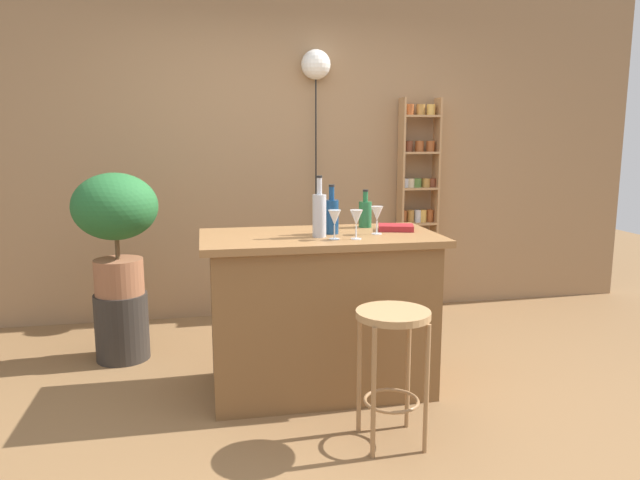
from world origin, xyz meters
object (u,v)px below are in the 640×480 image
at_px(plant_stool, 122,326).
at_px(cookbook, 396,228).
at_px(bar_stool, 393,344).
at_px(potted_plant, 116,219).
at_px(bottle_olive_oil, 332,215).
at_px(bottle_wine_red, 365,213).
at_px(wine_glass_center, 356,218).
at_px(bottle_vinegar, 319,214).
at_px(pendant_globe_light, 316,67).
at_px(wine_glass_left, 377,214).
at_px(spice_shelf, 418,206).
at_px(wine_glass_right, 335,218).

bearing_deg(plant_stool, cookbook, -21.17).
relative_size(bar_stool, plant_stool, 1.48).
bearing_deg(potted_plant, bottle_olive_oil, -28.54).
distance_m(potted_plant, bottle_wine_red, 1.65).
bearing_deg(bottle_wine_red, wine_glass_center, -111.76).
distance_m(plant_stool, bottle_olive_oil, 1.70).
distance_m(plant_stool, bottle_vinegar, 1.69).
distance_m(bottle_olive_oil, pendant_globe_light, 1.84).
xyz_separation_m(wine_glass_left, cookbook, (0.15, 0.11, -0.10)).
relative_size(wine_glass_left, wine_glass_center, 1.00).
bearing_deg(spice_shelf, wine_glass_center, -120.32).
height_order(potted_plant, bottle_vinegar, bottle_vinegar).
bearing_deg(bottle_wine_red, bottle_olive_oil, -141.21).
xyz_separation_m(bar_stool, bottle_olive_oil, (-0.15, 0.73, 0.54)).
relative_size(plant_stool, wine_glass_center, 2.79).
bearing_deg(bottle_vinegar, bottle_olive_oil, 46.62).
bearing_deg(bottle_vinegar, bottle_wine_red, 41.01).
relative_size(bottle_vinegar, wine_glass_right, 2.12).
bearing_deg(bottle_vinegar, spice_shelf, 53.37).
relative_size(potted_plant, wine_glass_left, 4.99).
distance_m(wine_glass_right, cookbook, 0.50).
bearing_deg(pendant_globe_light, bottle_wine_red, -87.18).
bearing_deg(pendant_globe_light, cookbook, -81.82).
height_order(bottle_wine_red, cookbook, bottle_wine_red).
xyz_separation_m(spice_shelf, wine_glass_right, (-1.11, -1.68, 0.15)).
bearing_deg(wine_glass_center, bottle_olive_oil, 114.69).
bearing_deg(plant_stool, bottle_olive_oil, -28.54).
distance_m(plant_stool, wine_glass_center, 1.87).
height_order(plant_stool, cookbook, cookbook).
xyz_separation_m(spice_shelf, bottle_olive_oil, (-1.09, -1.49, 0.14)).
bearing_deg(potted_plant, wine_glass_center, -33.22).
relative_size(plant_stool, wine_glass_left, 2.79).
relative_size(plant_stool, bottle_olive_oil, 1.58).
distance_m(bar_stool, wine_glass_left, 0.87).
distance_m(potted_plant, cookbook, 1.84).
relative_size(spice_shelf, wine_glass_right, 11.16).
height_order(bottle_olive_oil, wine_glass_right, bottle_olive_oil).
xyz_separation_m(spice_shelf, bottle_vinegar, (-1.18, -1.59, 0.16)).
height_order(plant_stool, bottle_olive_oil, bottle_olive_oil).
bearing_deg(bar_stool, wine_glass_left, 80.65).
bearing_deg(wine_glass_right, spice_shelf, 56.48).
bearing_deg(potted_plant, spice_shelf, 18.02).
distance_m(bottle_wine_red, wine_glass_right, 0.49).
bearing_deg(bottle_wine_red, cookbook, -48.12).
bearing_deg(bar_stool, potted_plant, 135.31).
relative_size(wine_glass_right, cookbook, 0.78).
relative_size(plant_stool, cookbook, 2.18).
height_order(bottle_vinegar, cookbook, bottle_vinegar).
distance_m(bottle_olive_oil, wine_glass_left, 0.27).
height_order(potted_plant, bottle_wine_red, potted_plant).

